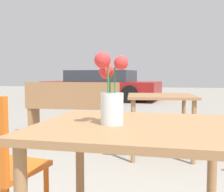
# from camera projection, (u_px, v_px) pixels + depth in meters

# --- Properties ---
(table_front) EXTENTS (0.89, 0.80, 0.75)m
(table_front) POSITION_uv_depth(u_px,v_px,m) (134.00, 149.00, 1.25)
(table_front) COLOR #9E7047
(table_front) RESTS_ON ground_plane
(flower_vase) EXTENTS (0.14, 0.15, 0.31)m
(flower_vase) POSITION_uv_depth(u_px,v_px,m) (111.00, 97.00, 1.22)
(flower_vase) COLOR silver
(flower_vase) RESTS_ON table_front
(bench_middle) EXTENTS (1.51, 0.40, 0.85)m
(bench_middle) POSITION_uv_depth(u_px,v_px,m) (73.00, 107.00, 4.42)
(bench_middle) COLOR #9E7047
(bench_middle) RESTS_ON ground_plane
(table_back) EXTENTS (0.85, 0.81, 0.73)m
(table_back) POSITION_uv_depth(u_px,v_px,m) (161.00, 105.00, 3.32)
(table_back) COLOR #9E7047
(table_back) RESTS_ON ground_plane
(parked_car) EXTENTS (4.54, 2.35, 1.12)m
(parked_car) POSITION_uv_depth(u_px,v_px,m) (101.00, 86.00, 10.67)
(parked_car) COLOR maroon
(parked_car) RESTS_ON ground_plane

